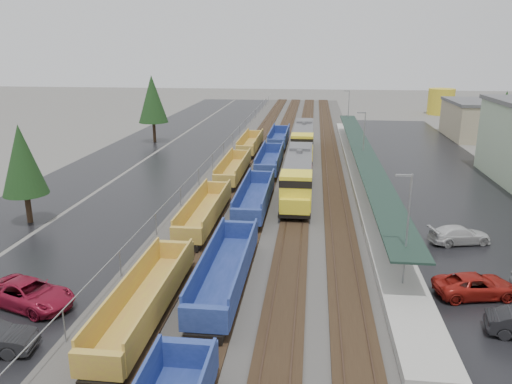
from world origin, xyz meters
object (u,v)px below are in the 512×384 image
at_px(storage_tank, 441,102).
at_px(locomotive_trail, 303,140).
at_px(parked_car_east_b, 476,286).
at_px(well_string_yellow, 182,247).
at_px(locomotive_lead, 298,175).
at_px(parked_car_east_c, 460,235).
at_px(parked_car_west_c, 29,294).
at_px(well_string_blue, 243,228).

bearing_deg(storage_tank, locomotive_trail, -121.77).
bearing_deg(parked_car_east_b, well_string_yellow, 69.72).
distance_m(locomotive_lead, parked_car_east_b, 24.17).
bearing_deg(locomotive_lead, storage_tank, 66.45).
bearing_deg(parked_car_east_c, parked_car_west_c, 100.90).
distance_m(well_string_blue, parked_car_east_c, 17.61).
height_order(parked_car_west_c, parked_car_east_c, parked_car_west_c).
bearing_deg(well_string_yellow, well_string_blue, 47.74).
bearing_deg(well_string_blue, parked_car_east_c, 5.43).
height_order(well_string_yellow, well_string_blue, well_string_blue).
distance_m(storage_tank, parked_car_east_c, 84.40).
height_order(locomotive_trail, well_string_yellow, locomotive_trail).
height_order(well_string_blue, parked_car_east_b, well_string_blue).
xyz_separation_m(parked_car_west_c, parked_car_east_b, (27.72, 4.49, -0.09)).
bearing_deg(locomotive_lead, parked_car_east_c, -40.81).
distance_m(locomotive_trail, parked_car_east_b, 43.61).
xyz_separation_m(locomotive_trail, parked_car_east_b, (12.10, -41.87, -1.62)).
distance_m(locomotive_lead, locomotive_trail, 21.00).
xyz_separation_m(locomotive_lead, locomotive_trail, (0.00, 21.00, 0.00)).
bearing_deg(well_string_blue, parked_car_west_c, -134.04).
xyz_separation_m(locomotive_trail, storage_tank, (30.89, 49.88, 0.64)).
xyz_separation_m(locomotive_trail, well_string_yellow, (-8.00, -38.75, -1.22)).
bearing_deg(parked_car_east_c, well_string_blue, 81.19).
relative_size(well_string_blue, parked_car_east_c, 19.40).
bearing_deg(parked_car_east_b, locomotive_lead, 18.65).
relative_size(well_string_yellow, parked_car_east_c, 19.21).
bearing_deg(parked_car_west_c, parked_car_east_b, -62.87).
xyz_separation_m(parked_car_east_b, parked_car_east_c, (1.43, 9.19, -0.01)).
distance_m(locomotive_lead, parked_car_west_c, 29.82).
height_order(locomotive_lead, parked_car_east_c, locomotive_lead).
bearing_deg(well_string_yellow, locomotive_trail, 78.33).
relative_size(well_string_blue, storage_tank, 16.14).
bearing_deg(parked_car_east_c, locomotive_trail, 8.24).
xyz_separation_m(well_string_blue, parked_car_east_c, (17.52, 1.67, -0.47)).
relative_size(locomotive_lead, well_string_blue, 0.20).
bearing_deg(well_string_blue, well_string_yellow, -132.26).
xyz_separation_m(well_string_yellow, parked_car_west_c, (-7.62, -7.61, -0.31)).
distance_m(locomotive_lead, well_string_blue, 13.98).
height_order(storage_tank, parked_car_east_c, storage_tank).
distance_m(well_string_yellow, storage_tank, 96.80).
height_order(locomotive_lead, well_string_blue, locomotive_lead).
height_order(locomotive_lead, well_string_yellow, locomotive_lead).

